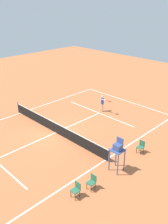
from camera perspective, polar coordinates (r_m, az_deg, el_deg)
The scene contains 9 objects.
ground_plane at distance 21.22m, azimuth -6.56°, elevation -4.75°, with size 60.00×60.00×0.00m, color #C66B3D.
court_lines at distance 21.21m, azimuth -6.56°, elevation -4.75°, with size 11.25×20.36×0.01m.
tennis_net at distance 20.98m, azimuth -6.63°, elevation -3.58°, with size 11.85×0.10×1.07m.
player_serving at distance 24.64m, azimuth 4.37°, elevation 2.33°, with size 1.31×0.46×1.71m.
tennis_ball at distance 24.57m, azimuth -1.95°, elevation -0.19°, with size 0.07×0.07×0.07m, color #CCE033.
umpire_chair at distance 16.08m, azimuth 7.82°, elevation -8.62°, with size 0.80×0.80×2.41m.
courtside_chair_near at distance 15.18m, azimuth 1.84°, elevation -15.77°, with size 0.44×0.46×0.95m.
courtside_chair_mid at distance 18.73m, azimuth 13.04°, elevation -7.73°, with size 0.44×0.46×0.95m.
courtside_chair_far at distance 14.68m, azimuth -1.83°, elevation -17.44°, with size 0.44×0.46×0.95m.
Camera 1 is at (-14.67, 11.26, 10.39)m, focal length 39.48 mm.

